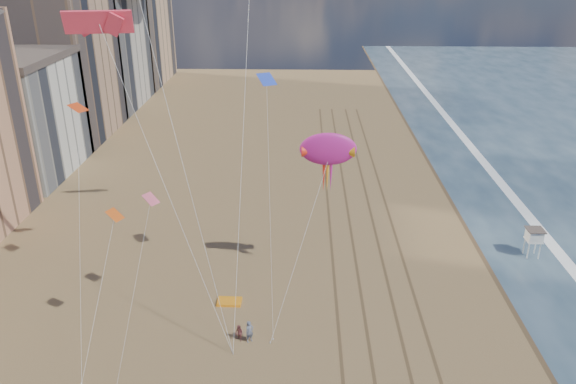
{
  "coord_description": "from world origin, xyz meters",
  "views": [
    {
      "loc": [
        -4.39,
        -21.19,
        30.12
      ],
      "look_at": [
        -5.78,
        26.0,
        9.5
      ],
      "focal_mm": 35.0,
      "sensor_mm": 36.0,
      "label": 1
    }
  ],
  "objects_px": {
    "lifeguard_stand": "(534,236)",
    "grounded_kite": "(229,302)",
    "kite_flyer_a": "(249,332)",
    "kite_flyer_b": "(239,333)",
    "show_kite": "(328,150)"
  },
  "relations": [
    {
      "from": "kite_flyer_a",
      "to": "kite_flyer_b",
      "type": "relative_size",
      "value": 1.31
    },
    {
      "from": "show_kite",
      "to": "kite_flyer_a",
      "type": "height_order",
      "value": "show_kite"
    },
    {
      "from": "kite_flyer_a",
      "to": "kite_flyer_b",
      "type": "distance_m",
      "value": 0.91
    },
    {
      "from": "kite_flyer_a",
      "to": "kite_flyer_b",
      "type": "bearing_deg",
      "value": 137.35
    },
    {
      "from": "grounded_kite",
      "to": "kite_flyer_b",
      "type": "relative_size",
      "value": 1.48
    },
    {
      "from": "lifeguard_stand",
      "to": "kite_flyer_b",
      "type": "height_order",
      "value": "lifeguard_stand"
    },
    {
      "from": "show_kite",
      "to": "kite_flyer_a",
      "type": "relative_size",
      "value": 8.7
    },
    {
      "from": "kite_flyer_a",
      "to": "kite_flyer_b",
      "type": "height_order",
      "value": "kite_flyer_a"
    },
    {
      "from": "kite_flyer_a",
      "to": "show_kite",
      "type": "bearing_deg",
      "value": 17.33
    },
    {
      "from": "lifeguard_stand",
      "to": "grounded_kite",
      "type": "xyz_separation_m",
      "value": [
        -30.94,
        -9.5,
        -2.33
      ]
    },
    {
      "from": "kite_flyer_b",
      "to": "lifeguard_stand",
      "type": "bearing_deg",
      "value": 67.12
    },
    {
      "from": "lifeguard_stand",
      "to": "grounded_kite",
      "type": "bearing_deg",
      "value": -162.94
    },
    {
      "from": "lifeguard_stand",
      "to": "grounded_kite",
      "type": "height_order",
      "value": "lifeguard_stand"
    },
    {
      "from": "lifeguard_stand",
      "to": "kite_flyer_a",
      "type": "distance_m",
      "value": 32.27
    },
    {
      "from": "kite_flyer_b",
      "to": "grounded_kite",
      "type": "bearing_deg",
      "value": 145.96
    }
  ]
}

